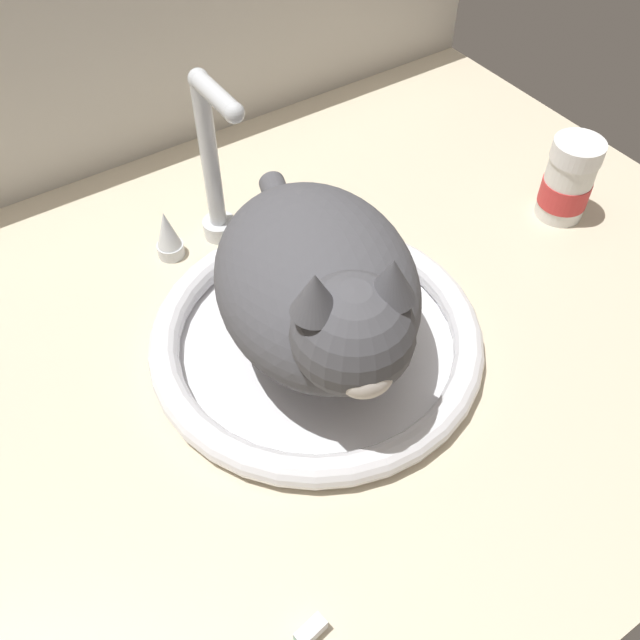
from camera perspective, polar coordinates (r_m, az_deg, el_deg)
countertop at (r=76.41cm, az=-1.03°, el=-2.03°), size 109.55×79.54×3.00cm
backsplash_wall at (r=96.68cm, az=-15.35°, el=19.79°), size 109.55×2.40×32.76cm
sink_basin at (r=73.36cm, az=0.00°, el=-1.33°), size 34.93×34.93×3.17cm
faucet at (r=81.98cm, az=-8.27°, el=11.22°), size 17.30×10.49×21.96cm
cat at (r=65.38cm, az=0.45°, el=2.48°), size 26.47×37.76×18.12cm
pill_bottle at (r=91.81cm, az=19.60°, el=10.59°), size 6.15×6.15×10.63cm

